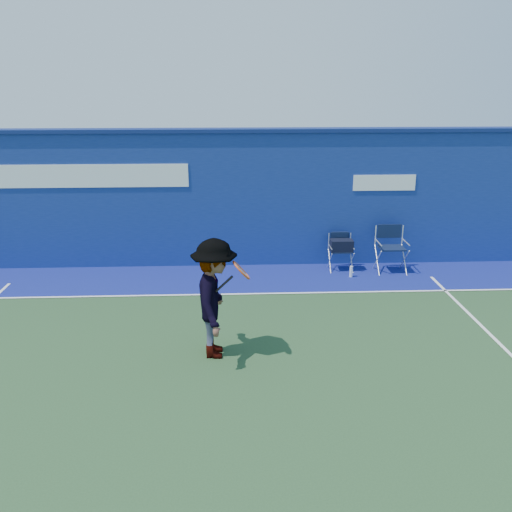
{
  "coord_description": "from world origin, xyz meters",
  "views": [
    {
      "loc": [
        0.2,
        -6.84,
        4.07
      ],
      "look_at": [
        0.62,
        2.6,
        1.0
      ],
      "focal_mm": 38.0,
      "sensor_mm": 36.0,
      "label": 1
    }
  ],
  "objects_px": {
    "directors_chair_left": "(341,255)",
    "tennis_player": "(215,299)",
    "water_bottle": "(351,272)",
    "directors_chair_right": "(391,258)"
  },
  "relations": [
    {
      "from": "tennis_player",
      "to": "water_bottle",
      "type": "bearing_deg",
      "value": 49.73
    },
    {
      "from": "directors_chair_right",
      "to": "water_bottle",
      "type": "bearing_deg",
      "value": -160.51
    },
    {
      "from": "directors_chair_left",
      "to": "tennis_player",
      "type": "relative_size",
      "value": 0.45
    },
    {
      "from": "water_bottle",
      "to": "tennis_player",
      "type": "relative_size",
      "value": 0.13
    },
    {
      "from": "directors_chair_right",
      "to": "tennis_player",
      "type": "bearing_deg",
      "value": -135.77
    },
    {
      "from": "directors_chair_left",
      "to": "water_bottle",
      "type": "xyz_separation_m",
      "value": [
        0.14,
        -0.48,
        -0.23
      ]
    },
    {
      "from": "directors_chair_left",
      "to": "tennis_player",
      "type": "height_order",
      "value": "tennis_player"
    },
    {
      "from": "directors_chair_left",
      "to": "directors_chair_right",
      "type": "distance_m",
      "value": 1.1
    },
    {
      "from": "directors_chair_left",
      "to": "water_bottle",
      "type": "relative_size",
      "value": 3.31
    },
    {
      "from": "directors_chair_right",
      "to": "directors_chair_left",
      "type": "bearing_deg",
      "value": 172.22
    }
  ]
}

